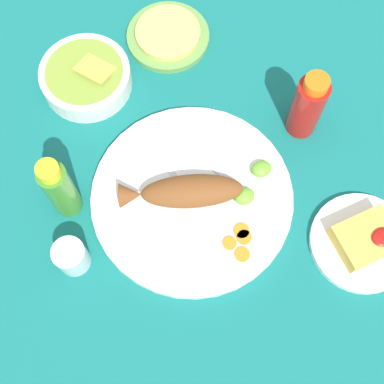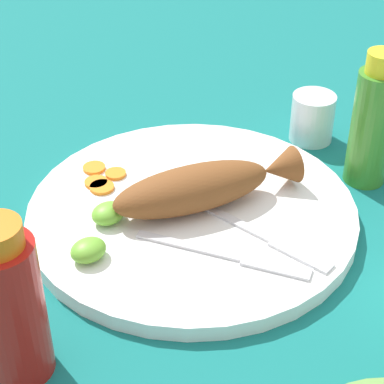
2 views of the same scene
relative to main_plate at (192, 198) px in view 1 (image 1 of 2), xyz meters
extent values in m
plane|color=#146B66|center=(0.00, 0.00, -0.01)|extent=(4.00, 4.00, 0.00)
cylinder|color=white|center=(0.00, 0.00, 0.00)|extent=(0.37, 0.37, 0.02)
ellipsoid|color=brown|center=(0.00, 0.00, 0.03)|extent=(0.19, 0.12, 0.05)
cone|color=brown|center=(-0.10, 0.04, 0.03)|extent=(0.05, 0.05, 0.04)
cube|color=silver|center=(-0.01, 0.04, 0.01)|extent=(0.02, 0.12, 0.00)
cube|color=silver|center=(-0.02, 0.14, 0.01)|extent=(0.02, 0.07, 0.00)
cube|color=silver|center=(0.05, 0.05, 0.01)|extent=(0.06, 0.11, 0.00)
cube|color=silver|center=(0.01, 0.13, 0.01)|extent=(0.05, 0.07, 0.00)
cylinder|color=orange|center=(0.02, -0.11, 0.01)|extent=(0.02, 0.02, 0.00)
cylinder|color=orange|center=(0.05, -0.11, 0.01)|extent=(0.03, 0.03, 0.00)
cylinder|color=orange|center=(0.03, -0.14, 0.01)|extent=(0.03, 0.03, 0.00)
cylinder|color=orange|center=(0.05, -0.10, 0.01)|extent=(0.03, 0.03, 0.00)
ellipsoid|color=#6BB233|center=(0.08, -0.04, 0.02)|extent=(0.04, 0.03, 0.02)
ellipsoid|color=#6BB233|center=(0.14, -0.01, 0.02)|extent=(0.04, 0.03, 0.02)
cylinder|color=#B21914|center=(0.25, 0.05, 0.06)|extent=(0.06, 0.06, 0.14)
cylinder|color=orange|center=(0.25, 0.05, 0.14)|extent=(0.04, 0.04, 0.02)
cylinder|color=#3D8428|center=(-0.21, 0.09, 0.06)|extent=(0.05, 0.05, 0.14)
cylinder|color=yellow|center=(-0.21, 0.09, 0.15)|extent=(0.04, 0.04, 0.02)
cylinder|color=silver|center=(-0.24, -0.02, 0.02)|extent=(0.06, 0.06, 0.06)
cylinder|color=white|center=(-0.24, -0.02, 0.01)|extent=(0.05, 0.05, 0.03)
cylinder|color=white|center=(0.24, -0.20, 0.00)|extent=(0.18, 0.18, 0.01)
cube|color=gold|center=(0.24, -0.20, 0.02)|extent=(0.10, 0.08, 0.04)
ellipsoid|color=#AD140F|center=(0.26, -0.21, 0.04)|extent=(0.04, 0.03, 0.01)
cylinder|color=white|center=(-0.09, 0.31, 0.01)|extent=(0.18, 0.18, 0.05)
cylinder|color=olive|center=(-0.09, 0.31, 0.03)|extent=(0.15, 0.15, 0.02)
cube|color=gold|center=(-0.05, 0.31, 0.04)|extent=(0.10, 0.10, 0.02)
cylinder|color=#6B9E4C|center=(0.10, 0.34, 0.00)|extent=(0.17, 0.17, 0.01)
cylinder|color=#E0C666|center=(0.10, 0.34, 0.01)|extent=(0.13, 0.13, 0.01)
camera|label=1|loc=(-0.14, -0.31, 0.91)|focal=50.00mm
camera|label=2|loc=(0.43, 0.45, 0.47)|focal=65.00mm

